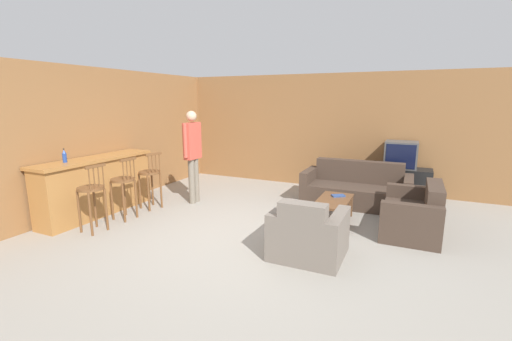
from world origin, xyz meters
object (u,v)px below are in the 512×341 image
Objects in this scene: bar_chair_far at (150,177)px; book_on_table at (338,196)px; couch_far at (356,190)px; coffee_table at (333,203)px; bar_chair_near at (92,194)px; armchair_near at (308,235)px; bar_chair_mid at (124,185)px; tv_unit at (398,183)px; person_by_window at (193,151)px; bottle at (64,156)px; tv at (401,155)px; loveseat_right at (414,215)px.

bar_chair_far is 4.33× the size of book_on_table.
couch_far reaches higher than coffee_table.
armchair_near is at bearing 9.36° from bar_chair_near.
coffee_table is at bearing 11.28° from bar_chair_far.
bar_chair_near is at bearing -137.70° from couch_far.
bar_chair_mid and bar_chair_far have the same top height.
armchair_near is at bearing -94.47° from couch_far.
tv_unit is 4.28m from person_by_window.
armchair_near is at bearing -1.74° from bar_chair_mid.
armchair_near is 4.01× the size of bottle.
tv is 2.08m from book_on_table.
bar_chair_mid is 1.72× the size of tv.
coffee_table is (-0.18, -1.21, 0.04)m from couch_far.
couch_far is at bearing 28.31° from bar_chair_far.
armchair_near is at bearing -90.93° from coffee_table.
bottle reaches higher than bar_chair_mid.
bar_chair_near is 0.53× the size of couch_far.
bar_chair_far is 4.74× the size of bottle.
loveseat_right is 5.59m from bottle.
book_on_table is (-1.19, 0.16, 0.12)m from loveseat_right.
bottle reaches higher than armchair_near.
loveseat_right is at bearing -81.11° from tv.
armchair_near is at bearing -12.93° from bar_chair_far.
armchair_near is at bearing -91.90° from book_on_table.
bar_chair_far is at bearing 167.07° from armchair_near.
bar_chair_near is 3.97m from book_on_table.
tv is at bearing 48.87° from couch_far.
tv reaches higher than book_on_table.
person_by_window is at bearing 152.96° from armchair_near.
loveseat_right is 1.21m from book_on_table.
armchair_near is at bearing 6.14° from bottle.
tv_unit reaches higher than book_on_table.
couch_far is 2.01× the size of coffee_table.
book_on_table is at bearing -98.69° from couch_far.
book_on_table is at bearing -115.84° from tv.
bar_chair_near reaches higher than loveseat_right.
tv reaches higher than coffee_table.
person_by_window is at bearing 51.65° from bar_chair_far.
person_by_window is at bearing -178.95° from loveseat_right.
couch_far is 1.63× the size of tv_unit.
bar_chair_near is at bearing -136.44° from tv.
bar_chair_mid is 0.65m from bar_chair_far.
tv_unit is 6.29m from bottle.
tv is at bearing 32.80° from bar_chair_far.
book_on_table is at bearing 172.42° from loveseat_right.
loveseat_right is at bearing 9.14° from bar_chair_far.
bar_chair_near is 0.87m from bottle.
tv is (4.20, 3.99, 0.32)m from bar_chair_near.
bar_chair_mid is 3.28m from armchair_near.
bar_chair_far is at bearing -147.17° from tv_unit.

